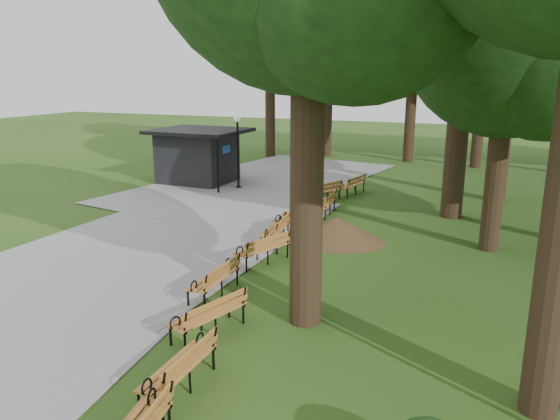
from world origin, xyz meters
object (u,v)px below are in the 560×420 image
at_px(bench_2, 208,314).
at_px(bench_6, 296,218).
at_px(lamp_post, 238,137).
at_px(bench_4, 262,248).
at_px(bench_8, 323,192).
at_px(bench_1, 178,367).
at_px(bench_7, 324,204).
at_px(bench_5, 275,229).
at_px(kiosk, 197,156).
at_px(bench_9, 351,185).
at_px(dirt_mound, 336,229).
at_px(person, 308,191).
at_px(bench_3, 214,279).
at_px(lawn_tree_1, 510,30).

relative_size(bench_2, bench_6, 1.00).
height_order(lamp_post, bench_4, lamp_post).
bearing_deg(bench_4, bench_8, -153.10).
bearing_deg(bench_1, bench_7, -174.40).
xyz_separation_m(bench_4, bench_5, (-0.40, 1.89, 0.00)).
xyz_separation_m(bench_4, bench_7, (-0.01, 5.83, 0.00)).
xyz_separation_m(bench_6, bench_7, (0.28, 2.34, 0.00)).
xyz_separation_m(lamp_post, bench_5, (4.83, -7.03, -2.00)).
relative_size(kiosk, bench_9, 2.24).
bearing_deg(bench_5, lamp_post, -152.71).
bearing_deg(bench_2, bench_9, -159.67).
xyz_separation_m(bench_5, bench_6, (0.12, 1.60, 0.00)).
bearing_deg(bench_6, dirt_mound, 92.54).
relative_size(kiosk, bench_6, 2.24).
xyz_separation_m(bench_1, bench_8, (-1.99, 14.23, 0.00)).
height_order(bench_2, bench_8, same).
bearing_deg(kiosk, bench_2, -57.13).
distance_m(kiosk, lamp_post, 2.79).
height_order(person, lamp_post, lamp_post).
relative_size(bench_3, bench_6, 1.00).
xyz_separation_m(dirt_mound, bench_4, (-1.34, -2.87, 0.05)).
height_order(bench_6, bench_8, same).
bearing_deg(bench_6, bench_8, -150.92).
relative_size(dirt_mound, bench_8, 1.40).
bearing_deg(bench_6, bench_7, -163.19).
distance_m(bench_7, bench_8, 2.16).
bearing_deg(bench_5, bench_9, 169.53).
distance_m(person, bench_9, 3.97).
height_order(bench_1, bench_4, same).
bearing_deg(bench_4, lamp_post, -127.82).
relative_size(bench_7, lawn_tree_1, 0.20).
height_order(bench_1, bench_2, same).
relative_size(person, bench_8, 0.92).
xyz_separation_m(dirt_mound, bench_2, (-0.62, -7.24, 0.05)).
xyz_separation_m(person, bench_2, (1.38, -10.14, -0.44)).
bearing_deg(lawn_tree_1, bench_7, 161.17).
bearing_deg(bench_4, bench_3, 18.38).
xyz_separation_m(bench_1, bench_6, (-1.57, 9.85, 0.00)).
distance_m(bench_1, bench_8, 14.37).
bearing_deg(person, bench_8, 5.78).
relative_size(bench_6, bench_8, 1.00).
bearing_deg(dirt_mound, lawn_tree_1, 11.24).
distance_m(kiosk, bench_3, 14.24).
distance_m(kiosk, bench_4, 12.25).
distance_m(dirt_mound, bench_3, 5.64).
xyz_separation_m(lamp_post, bench_8, (4.53, -1.05, -2.00)).
relative_size(bench_3, bench_4, 1.00).
distance_m(kiosk, bench_6, 9.59).
xyz_separation_m(kiosk, dirt_mound, (9.08, -6.58, -0.94)).
height_order(bench_1, lawn_tree_1, lawn_tree_1).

